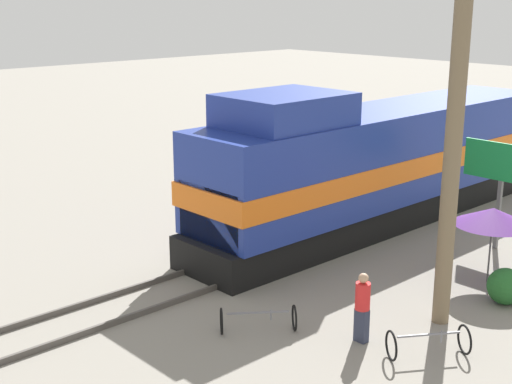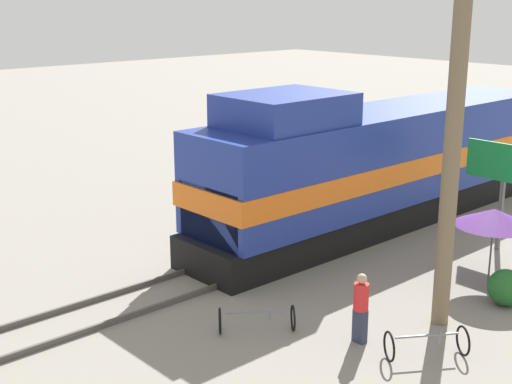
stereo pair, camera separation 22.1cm
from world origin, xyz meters
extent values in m
plane|color=gray|center=(0.00, 0.00, 0.00)|extent=(120.00, 120.00, 0.00)
cube|color=#4C4742|center=(-0.72, 0.00, 0.07)|extent=(0.08, 36.68, 0.15)
cube|color=#4C4742|center=(0.72, 0.00, 0.07)|extent=(0.08, 36.68, 0.15)
cube|color=black|center=(0.00, 3.80, 0.49)|extent=(2.72, 16.15, 0.99)
cube|color=navy|center=(0.00, 3.80, 2.47)|extent=(2.96, 15.50, 2.96)
cube|color=orange|center=(0.00, 3.80, 2.17)|extent=(3.00, 15.66, 0.70)
cube|color=orange|center=(0.00, -2.81, 1.80)|extent=(2.51, 2.26, 1.63)
cube|color=navy|center=(0.00, -1.04, 4.41)|extent=(2.78, 3.55, 0.94)
cylinder|color=#726047|center=(5.86, -1.53, 5.21)|extent=(0.40, 0.40, 10.42)
cylinder|color=#4C4C4C|center=(5.37, 1.49, 1.00)|extent=(0.05, 0.05, 2.01)
cone|color=#4C1E72|center=(5.37, 1.49, 1.89)|extent=(2.07, 2.07, 0.47)
cube|color=#595959|center=(4.11, 4.18, 1.08)|extent=(0.12, 0.12, 2.16)
cube|color=#198C3F|center=(4.11, 4.18, 2.74)|extent=(2.54, 0.08, 1.16)
sphere|color=#236028|center=(6.39, 0.55, 0.47)|extent=(0.94, 0.94, 0.94)
cube|color=#2D3347|center=(5.22, -3.74, 0.40)|extent=(0.30, 0.20, 0.79)
cylinder|color=red|center=(5.22, -3.74, 1.11)|extent=(0.34, 0.34, 0.63)
sphere|color=tan|center=(5.22, -3.74, 1.53)|extent=(0.23, 0.23, 0.23)
torus|color=black|center=(7.12, -2.54, 0.34)|extent=(0.59, 0.41, 0.67)
torus|color=black|center=(6.20, -3.95, 0.34)|extent=(0.59, 0.41, 0.67)
cube|color=slate|center=(6.66, -3.25, 0.53)|extent=(0.81, 1.21, 0.04)
cylinder|color=slate|center=(6.82, -3.00, 0.45)|extent=(0.04, 0.04, 0.28)
torus|color=black|center=(3.80, -4.45, 0.31)|extent=(0.53, 0.41, 0.62)
torus|color=black|center=(2.77, -5.81, 0.31)|extent=(0.53, 0.41, 0.62)
cube|color=slate|center=(3.29, -5.13, 0.49)|extent=(0.91, 1.18, 0.04)
cylinder|color=slate|center=(3.47, -4.90, 0.41)|extent=(0.04, 0.04, 0.26)
camera|label=1|loc=(14.38, -15.47, 7.58)|focal=50.00mm
camera|label=2|loc=(14.53, -15.31, 7.58)|focal=50.00mm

